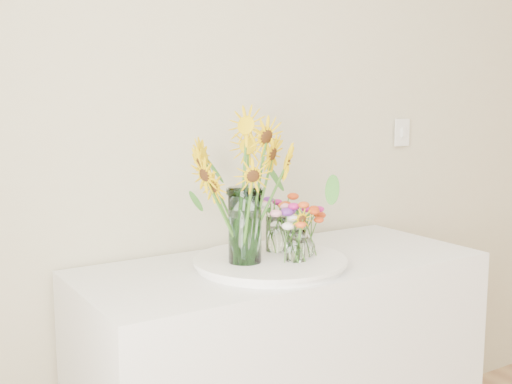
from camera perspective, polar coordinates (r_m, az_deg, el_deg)
tray at (r=2.13m, az=1.26°, el=-6.38°), size 0.48×0.48×0.02m
mason_jar at (r=2.05m, az=-1.00°, el=-3.03°), size 0.12×0.12×0.25m
sunflower_bouquet at (r=2.03m, az=-1.01°, el=0.41°), size 0.70×0.70×0.50m
small_vase_a at (r=2.09m, az=3.53°, el=-4.82°), size 0.08×0.08×0.11m
wildflower_posy_a at (r=2.08m, az=3.54°, el=-3.61°), size 0.20×0.20×0.20m
small_vase_b at (r=2.15m, az=4.27°, el=-4.34°), size 0.10×0.10×0.11m
wildflower_posy_b at (r=2.14m, az=4.28°, el=-3.16°), size 0.21×0.21×0.20m
small_vase_c at (r=2.22m, az=1.79°, el=-3.80°), size 0.08×0.08×0.13m
wildflower_posy_c at (r=2.21m, az=1.80°, el=-2.66°), size 0.18×0.18×0.22m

